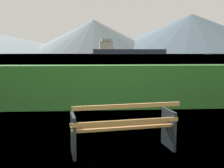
% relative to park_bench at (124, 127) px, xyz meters
% --- Properties ---
extents(ground_plane, '(1400.00, 1400.00, 0.00)m').
position_rel_park_bench_xyz_m(ground_plane, '(-0.01, 0.06, -0.43)').
color(ground_plane, '#4C6B33').
extents(water_surface, '(620.00, 620.00, 0.00)m').
position_rel_park_bench_xyz_m(water_surface, '(-0.01, 309.12, -0.43)').
color(water_surface, '#7A99A8').
rests_on(water_surface, ground_plane).
extents(park_bench, '(1.81, 0.84, 0.87)m').
position_rel_park_bench_xyz_m(park_bench, '(0.00, 0.00, 0.00)').
color(park_bench, '#A0703F').
rests_on(park_bench, ground_plane).
extents(hedge_row, '(10.66, 0.78, 1.29)m').
position_rel_park_bench_xyz_m(hedge_row, '(-0.01, 3.66, 0.22)').
color(hedge_row, '#2D6B28').
rests_on(hedge_row, ground_plane).
extents(cargo_ship_large, '(85.56, 14.14, 17.42)m').
position_rel_park_bench_xyz_m(cargo_ship_large, '(34.78, 307.63, 4.44)').
color(cargo_ship_large, '#2D384C').
rests_on(cargo_ship_large, water_surface).
extents(fishing_boat_near, '(6.13, 3.67, 1.51)m').
position_rel_park_bench_xyz_m(fishing_boat_near, '(105.41, 235.64, 0.14)').
color(fishing_boat_near, '#335693').
rests_on(fishing_boat_near, water_surface).
extents(distant_hills, '(814.64, 451.93, 81.78)m').
position_rel_park_bench_xyz_m(distant_hills, '(32.49, 563.62, 32.89)').
color(distant_hills, gray).
rests_on(distant_hills, ground_plane).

